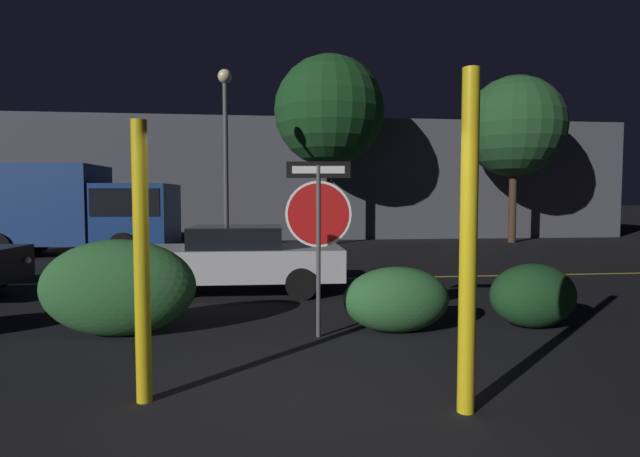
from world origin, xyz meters
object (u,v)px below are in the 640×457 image
hedge_bush_1 (119,288)px  passing_car_2 (231,258)px  delivery_truck (77,208)px  tree_0 (514,127)px  hedge_bush_3 (533,296)px  street_lamp (225,133)px  stop_sign (318,215)px  yellow_pole_left (142,263)px  tree_1 (329,111)px  hedge_bush_2 (396,299)px  yellow_pole_right (468,243)px

hedge_bush_1 → passing_car_2: bearing=66.6°
hedge_bush_1 → delivery_truck: bearing=112.1°
passing_car_2 → tree_0: size_ratio=0.65×
hedge_bush_3 → street_lamp: 11.78m
stop_sign → yellow_pole_left: 2.75m
yellow_pole_left → tree_1: 16.93m
yellow_pole_left → delivery_truck: (-5.06, 12.65, 0.30)m
tree_1 → hedge_bush_3: bearing=-85.0°
yellow_pole_left → tree_1: size_ratio=0.33×
hedge_bush_1 → tree_0: size_ratio=0.29×
yellow_pole_left → tree_1: (3.84, 15.95, 4.20)m
stop_sign → hedge_bush_2: bearing=13.4°
yellow_pole_right → street_lamp: street_lamp is taller
hedge_bush_1 → hedge_bush_3: hedge_bush_1 is taller
hedge_bush_1 → passing_car_2: size_ratio=0.45×
yellow_pole_left → tree_0: 20.11m
hedge_bush_3 → tree_0: (6.80, 13.68, 4.51)m
hedge_bush_1 → tree_1: (4.71, 13.60, 4.83)m
passing_car_2 → street_lamp: (-0.58, 6.68, 3.38)m
yellow_pole_right → passing_car_2: bearing=112.1°
hedge_bush_2 → hedge_bush_1: bearing=176.6°
tree_0 → passing_car_2: bearing=-137.6°
hedge_bush_1 → yellow_pole_right: bearing=-37.7°
tree_1 → yellow_pole_right: bearing=-93.3°
stop_sign → hedge_bush_2: stop_sign is taller
tree_1 → tree_0: bearing=-0.9°
delivery_truck → tree_0: bearing=105.3°
stop_sign → hedge_bush_2: size_ratio=1.57×
passing_car_2 → street_lamp: bearing=6.3°
stop_sign → yellow_pole_right: yellow_pole_right is taller
stop_sign → hedge_bush_3: (3.19, 0.15, -1.21)m
hedge_bush_1 → hedge_bush_3: (5.91, -0.21, -0.20)m
yellow_pole_right → hedge_bush_3: 3.60m
hedge_bush_1 → street_lamp: bearing=85.6°
yellow_pole_left → yellow_pole_right: bearing=-10.9°
hedge_bush_2 → tree_0: 16.94m
yellow_pole_right → hedge_bush_2: 2.87m
hedge_bush_2 → hedge_bush_3: (2.06, 0.02, 0.01)m
delivery_truck → street_lamp: 5.55m
street_lamp → stop_sign: bearing=-79.0°
stop_sign → passing_car_2: (-1.39, 3.43, -0.99)m
stop_sign → passing_car_2: bearing=119.0°
hedge_bush_1 → hedge_bush_3: size_ratio=1.64×
tree_0 → yellow_pole_right: bearing=-118.7°
hedge_bush_1 → street_lamp: size_ratio=0.34×
tree_0 → tree_1: 8.02m
hedge_bush_1 → hedge_bush_2: hedge_bush_1 is taller
hedge_bush_2 → tree_0: bearing=57.1°
passing_car_2 → delivery_truck: 9.14m
hedge_bush_1 → hedge_bush_2: 3.86m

